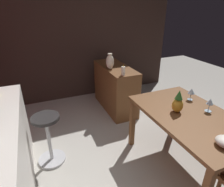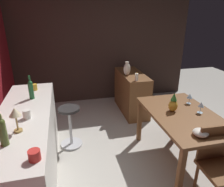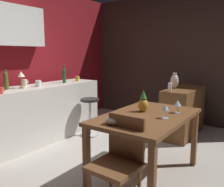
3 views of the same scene
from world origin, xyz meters
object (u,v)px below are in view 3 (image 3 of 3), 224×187
Objects in this scene: counter_lamp at (21,76)px; bar_stool at (90,116)px; wine_glass_right at (166,108)px; fruit_bowl at (114,120)px; cup_mustard at (77,79)px; wine_bottle_green at (64,75)px; chair_near_window at (119,160)px; wine_bottle_olive at (6,80)px; cup_cream at (25,82)px; wine_glass_left at (178,103)px; vase_ceramic_ivory at (175,81)px; dining_table at (147,123)px; pillar_candle_tall at (170,87)px; sideboard_cabinet at (183,112)px; pineapple_centerpiece at (143,102)px; cup_white at (38,83)px.

bar_stool is at bearing -27.58° from counter_lamp.
wine_glass_right is 0.58m from fruit_bowl.
wine_bottle_green is at bearing 179.16° from cup_mustard.
wine_bottle_olive is at bearing 84.01° from chair_near_window.
wine_bottle_olive reaches higher than counter_lamp.
wine_bottle_green is 2.66× the size of cup_cream.
wine_bottle_olive reaches higher than chair_near_window.
cup_cream reaches higher than chair_near_window.
wine_glass_left is (-0.45, -1.69, 0.51)m from bar_stool.
wine_bottle_green is at bearing 121.45° from vase_ceramic_ivory.
pillar_candle_tall is (1.22, 0.22, 0.24)m from dining_table.
dining_table is 4.53× the size of wine_bottle_olive.
fruit_bowl is (-0.48, 0.33, -0.07)m from wine_glass_right.
sideboard_cabinet reaches higher than dining_table.
wine_bottle_green reaches higher than wine_bottle_olive.
wine_glass_left is at bearing -164.55° from sideboard_cabinet.
cup_cream is 0.32m from counter_lamp.
cup_cream is (-1.71, 2.02, 0.54)m from sideboard_cabinet.
bar_stool is 1.56m from vase_ceramic_ivory.
counter_lamp is at bearing 95.57° from wine_glass_right.
pineapple_centerpiece is 0.81× the size of wine_bottle_green.
wine_glass_right is 0.60× the size of counter_lamp.
sideboard_cabinet is at bearing -58.31° from wine_bottle_green.
cup_cream is (-0.62, 0.25, -0.09)m from wine_bottle_green.
vase_ceramic_ivory is (1.31, 0.53, 0.09)m from wine_glass_left.
wine_glass_right is 2.38m from cup_cream.
chair_near_window is at bearing -105.68° from cup_cream.
cup_cream reaches higher than pillar_candle_tall.
fruit_bowl is at bearing -175.16° from vase_ceramic_ivory.
vase_ceramic_ivory is (1.61, -1.87, -0.01)m from cup_cream.
cup_white is at bearing 133.25° from sideboard_cabinet.
pillar_candle_tall is (1.71, 0.11, 0.11)m from fruit_bowl.
wine_glass_left is at bearing -82.77° from cup_cream.
vase_ceramic_ivory is (1.59, 0.29, 0.29)m from dining_table.
cup_mustard reaches higher than wine_glass_right.
cup_cream is 1.01× the size of cup_white.
pineapple_centerpiece is at bearing -0.19° from fruit_bowl.
pillar_candle_tall is at bearing 26.31° from wine_glass_left.
bar_stool is at bearing 75.16° from wine_glass_left.
dining_table is 0.25m from pineapple_centerpiece.
dining_table is 5.15× the size of pineapple_centerpiece.
chair_near_window is 1.93m from pillar_candle_tall.
cup_white is (0.05, 2.12, 0.10)m from wine_glass_right.
pineapple_centerpiece is at bearing -114.35° from cup_mustard.
cup_cream is at bearing 74.32° from chair_near_window.
vase_ceramic_ivory is (0.99, -1.62, -0.09)m from wine_bottle_green.
counter_lamp reaches higher than wine_glass_right.
pillar_candle_tall is at bearing 8.28° from chair_near_window.
wine_glass_right is 0.59× the size of pineapple_centerpiece.
wine_bottle_green is (0.61, 2.13, 0.19)m from wine_glass_right.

